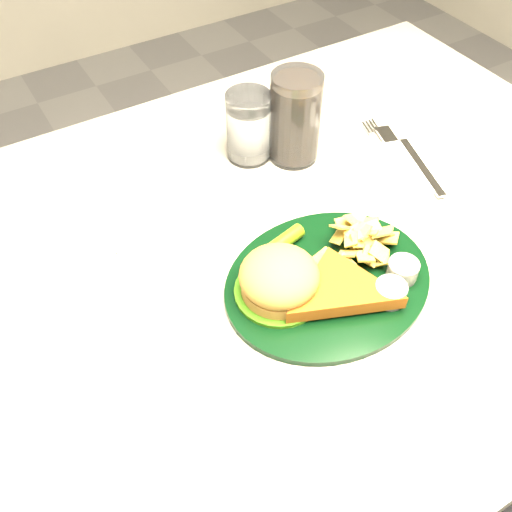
{
  "coord_description": "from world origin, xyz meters",
  "views": [
    {
      "loc": [
        -0.27,
        -0.44,
        1.31
      ],
      "look_at": [
        -0.03,
        -0.05,
        0.8
      ],
      "focal_mm": 40.0,
      "sensor_mm": 36.0,
      "label": 1
    }
  ],
  "objects_px": {
    "dinner_plate": "(330,268)",
    "cola_glass": "(295,118)",
    "water_glass": "(249,127)",
    "fork_napkin": "(417,163)",
    "table": "(259,389)"
  },
  "relations": [
    {
      "from": "water_glass",
      "to": "cola_glass",
      "type": "xyz_separation_m",
      "value": [
        0.06,
        -0.04,
        0.02
      ]
    },
    {
      "from": "fork_napkin",
      "to": "dinner_plate",
      "type": "bearing_deg",
      "value": -137.86
    },
    {
      "from": "water_glass",
      "to": "dinner_plate",
      "type": "bearing_deg",
      "value": -99.51
    },
    {
      "from": "fork_napkin",
      "to": "cola_glass",
      "type": "bearing_deg",
      "value": 158.09
    },
    {
      "from": "table",
      "to": "fork_napkin",
      "type": "height_order",
      "value": "fork_napkin"
    },
    {
      "from": "table",
      "to": "cola_glass",
      "type": "bearing_deg",
      "value": 44.65
    },
    {
      "from": "cola_glass",
      "to": "fork_napkin",
      "type": "xyz_separation_m",
      "value": [
        0.15,
        -0.12,
        -0.06
      ]
    },
    {
      "from": "dinner_plate",
      "to": "fork_napkin",
      "type": "xyz_separation_m",
      "value": [
        0.25,
        0.12,
        -0.02
      ]
    },
    {
      "from": "dinner_plate",
      "to": "cola_glass",
      "type": "height_order",
      "value": "cola_glass"
    },
    {
      "from": "water_glass",
      "to": "fork_napkin",
      "type": "bearing_deg",
      "value": -36.88
    },
    {
      "from": "cola_glass",
      "to": "fork_napkin",
      "type": "distance_m",
      "value": 0.2
    },
    {
      "from": "dinner_plate",
      "to": "cola_glass",
      "type": "distance_m",
      "value": 0.26
    },
    {
      "from": "table",
      "to": "cola_glass",
      "type": "distance_m",
      "value": 0.49
    },
    {
      "from": "table",
      "to": "fork_napkin",
      "type": "xyz_separation_m",
      "value": [
        0.29,
        0.03,
        0.38
      ]
    },
    {
      "from": "table",
      "to": "dinner_plate",
      "type": "height_order",
      "value": "dinner_plate"
    }
  ]
}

